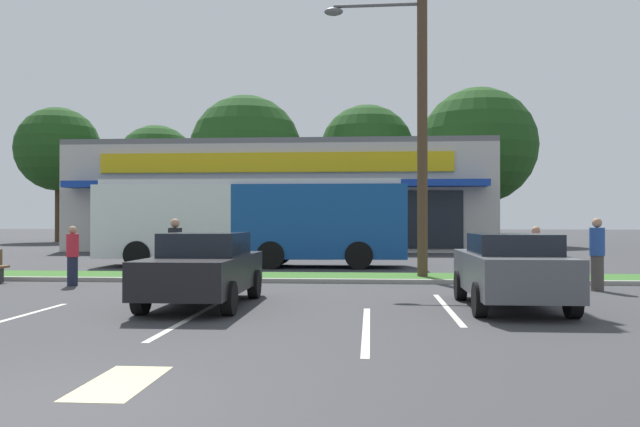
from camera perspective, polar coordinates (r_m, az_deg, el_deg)
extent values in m
plane|color=#38383A|center=(6.86, -24.77, -15.39)|extent=(240.00, 240.00, 0.00)
cube|color=#386B28|center=(20.12, -4.91, -5.40)|extent=(56.00, 2.20, 0.12)
cube|color=#99968C|center=(18.93, -5.50, -5.71)|extent=(56.00, 0.24, 0.12)
cube|color=silver|center=(12.97, -25.50, -8.29)|extent=(0.12, 4.80, 0.01)
cube|color=silver|center=(12.30, -11.03, -8.75)|extent=(0.12, 4.80, 0.01)
cube|color=silver|center=(11.02, 3.96, -9.72)|extent=(0.12, 4.80, 0.01)
cube|color=silver|center=(13.66, 10.81, -7.93)|extent=(0.12, 4.80, 0.01)
cube|color=beige|center=(7.75, -16.72, -13.64)|extent=(0.70, 1.60, 0.01)
cube|color=#BCB7AD|center=(42.19, -2.77, 1.10)|extent=(24.10, 11.92, 5.95)
cube|color=black|center=(36.23, -3.94, -0.51)|extent=(20.24, 0.08, 3.09)
cube|color=#14389E|center=(35.63, -4.09, 2.55)|extent=(22.65, 1.40, 0.35)
cube|color=gold|center=(36.32, -3.94, 4.37)|extent=(19.28, 0.16, 1.07)
cube|color=slate|center=(42.40, -2.76, 5.32)|extent=(24.10, 11.92, 0.30)
cylinder|color=#473323|center=(58.02, -21.47, 0.20)|extent=(0.44, 0.44, 4.97)
sphere|color=#1E4719|center=(58.30, -21.45, 5.14)|extent=(6.76, 6.76, 6.76)
cylinder|color=#473323|center=(55.07, -13.80, -0.48)|extent=(0.44, 0.44, 3.64)
sphere|color=#1E4719|center=(55.24, -13.79, 3.96)|extent=(6.54, 6.54, 6.54)
cylinder|color=#473323|center=(50.07, -6.36, -0.40)|extent=(0.44, 0.44, 3.79)
sphere|color=#1E4719|center=(50.33, -6.35, 5.31)|extent=(8.31, 8.31, 8.31)
cylinder|color=#473323|center=(51.37, 4.04, -0.17)|extent=(0.44, 0.44, 4.20)
sphere|color=#1E4719|center=(51.63, 4.03, 5.21)|extent=(7.32, 7.32, 7.32)
cylinder|color=#473323|center=(49.33, 13.39, -0.27)|extent=(0.44, 0.44, 3.97)
sphere|color=#1E4719|center=(49.62, 13.38, 5.65)|extent=(8.37, 8.37, 8.37)
cylinder|color=#4C3826|center=(20.08, 8.72, 10.53)|extent=(0.30, 0.30, 11.24)
cylinder|color=#59595B|center=(20.67, 4.94, 17.28)|extent=(2.60, 0.16, 0.10)
ellipsoid|color=#59595B|center=(20.68, 1.17, 16.83)|extent=(0.56, 0.32, 0.24)
cube|color=#144793|center=(24.99, 0.06, -0.69)|extent=(6.34, 2.62, 2.70)
cube|color=silver|center=(25.99, -12.66, -0.67)|extent=(5.19, 2.61, 2.70)
cube|color=silver|center=(25.32, -5.78, 2.59)|extent=(11.04, 2.42, 0.20)
cube|color=black|center=(26.58, -5.32, 0.37)|extent=(10.55, 0.18, 1.19)
cube|color=black|center=(26.84, -18.02, 0.04)|extent=(0.08, 2.17, 1.51)
cylinder|color=black|center=(25.16, -15.31, -3.41)|extent=(1.00, 0.31, 1.00)
cylinder|color=black|center=(27.39, -13.71, -3.18)|extent=(1.00, 0.31, 1.00)
cylinder|color=black|center=(24.03, -4.22, -3.56)|extent=(1.00, 0.31, 1.00)
cylinder|color=black|center=(26.35, -3.52, -3.29)|extent=(1.00, 0.31, 1.00)
cylinder|color=black|center=(23.80, 3.33, -3.59)|extent=(1.00, 0.31, 1.00)
cylinder|color=black|center=(26.15, 3.36, -3.32)|extent=(1.00, 0.31, 1.00)
cube|color=navy|center=(31.44, -1.73, -2.50)|extent=(4.77, 1.72, 0.75)
cube|color=black|center=(31.40, -1.29, -1.35)|extent=(2.15, 1.51, 0.51)
cylinder|color=black|center=(30.84, -4.62, -3.23)|extent=(0.64, 0.22, 0.64)
cylinder|color=black|center=(32.45, -4.17, -3.10)|extent=(0.64, 0.22, 0.64)
cylinder|color=black|center=(30.52, 0.88, -3.26)|extent=(0.64, 0.22, 0.64)
cylinder|color=black|center=(32.15, 1.05, -3.12)|extent=(0.64, 0.22, 0.64)
cube|color=black|center=(13.93, -9.95, -5.03)|extent=(1.74, 4.35, 0.71)
cube|color=black|center=(14.11, -9.73, -2.58)|extent=(1.53, 1.96, 0.47)
cylinder|color=black|center=(12.47, -7.78, -7.18)|extent=(0.22, 0.64, 0.64)
cylinder|color=black|center=(12.92, -15.03, -6.94)|extent=(0.22, 0.64, 0.64)
cylinder|color=black|center=(15.10, -5.62, -6.02)|extent=(0.22, 0.64, 0.64)
cylinder|color=black|center=(15.47, -11.70, -5.88)|extent=(0.22, 0.64, 0.64)
cube|color=#515459|center=(13.88, 15.97, -4.90)|extent=(1.73, 4.19, 0.77)
cube|color=black|center=(13.65, 16.14, -2.52)|extent=(1.52, 1.89, 0.40)
cylinder|color=black|center=(15.06, 11.89, -6.03)|extent=(0.22, 0.64, 0.64)
cylinder|color=black|center=(15.36, 18.00, -5.91)|extent=(0.22, 0.64, 0.64)
cylinder|color=black|center=(12.50, 13.47, -7.16)|extent=(0.22, 0.64, 0.64)
cylinder|color=black|center=(12.86, 20.76, -6.95)|extent=(0.22, 0.64, 0.64)
cylinder|color=#1E2338|center=(19.08, -20.36, -4.65)|extent=(0.27, 0.27, 0.77)
cylinder|color=red|center=(19.04, -20.36, -2.57)|extent=(0.32, 0.32, 0.61)
sphere|color=tan|center=(19.03, -20.35, -1.33)|extent=(0.21, 0.21, 0.21)
cylinder|color=#47423D|center=(17.52, 17.95, -5.02)|extent=(0.28, 0.28, 0.78)
cylinder|color=#99338C|center=(17.48, 17.94, -2.75)|extent=(0.32, 0.32, 0.61)
sphere|color=tan|center=(17.47, 17.94, -1.39)|extent=(0.21, 0.21, 0.21)
cylinder|color=#47423D|center=(17.98, 22.57, -4.73)|extent=(0.31, 0.31, 0.88)
cylinder|color=#264C99|center=(17.94, 22.56, -2.23)|extent=(0.37, 0.37, 0.69)
sphere|color=tan|center=(17.94, 22.56, -0.74)|extent=(0.24, 0.24, 0.24)
cylinder|color=#47423D|center=(17.86, -12.28, -4.80)|extent=(0.31, 0.31, 0.87)
cylinder|color=black|center=(17.82, -12.27, -2.30)|extent=(0.36, 0.36, 0.69)
sphere|color=tan|center=(17.81, -12.27, -0.81)|extent=(0.24, 0.24, 0.24)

